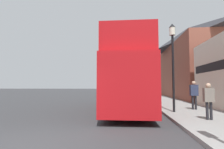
# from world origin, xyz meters

# --- Properties ---
(ground_plane) EXTENTS (144.00, 144.00, 0.00)m
(ground_plane) POSITION_xyz_m (0.00, 21.00, 0.00)
(ground_plane) COLOR #333335
(sidewalk) EXTENTS (3.42, 108.00, 0.14)m
(sidewalk) POSITION_xyz_m (6.37, 18.00, 0.07)
(sidewalk) COLOR gray
(sidewalk) RESTS_ON ground_plane
(brick_terrace_rear) EXTENTS (6.00, 17.77, 9.59)m
(brick_terrace_rear) POSITION_xyz_m (11.08, 19.85, 4.80)
(brick_terrace_rear) COLOR brown
(brick_terrace_rear) RESTS_ON ground_plane
(tour_bus) EXTENTS (2.51, 10.48, 4.33)m
(tour_bus) POSITION_xyz_m (2.73, 7.53, 1.92)
(tour_bus) COLOR red
(tour_bus) RESTS_ON ground_plane
(parked_car_ahead_of_bus) EXTENTS (1.91, 4.10, 1.38)m
(parked_car_ahead_of_bus) POSITION_xyz_m (3.50, 16.24, 0.65)
(parked_car_ahead_of_bus) COLOR black
(parked_car_ahead_of_bus) RESTS_ON ground_plane
(pedestrian_second) EXTENTS (0.41, 0.22, 1.56)m
(pedestrian_second) POSITION_xyz_m (6.17, 3.32, 1.08)
(pedestrian_second) COLOR #232328
(pedestrian_second) RESTS_ON sidewalk
(pedestrian_third) EXTENTS (0.46, 0.25, 1.74)m
(pedestrian_third) POSITION_xyz_m (6.79, 6.66, 1.19)
(pedestrian_third) COLOR #232328
(pedestrian_third) RESTS_ON sidewalk
(lamp_post_nearest) EXTENTS (0.35, 0.35, 5.01)m
(lamp_post_nearest) POSITION_xyz_m (5.27, 5.50, 3.57)
(lamp_post_nearest) COLOR black
(lamp_post_nearest) RESTS_ON sidewalk
(lamp_post_second) EXTENTS (0.35, 0.35, 4.58)m
(lamp_post_second) POSITION_xyz_m (5.09, 13.97, 3.31)
(lamp_post_second) COLOR black
(lamp_post_second) RESTS_ON sidewalk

